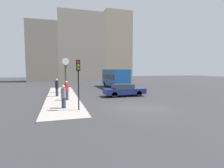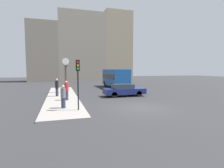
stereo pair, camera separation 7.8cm
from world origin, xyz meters
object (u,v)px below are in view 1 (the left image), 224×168
(bus_distant, at_px, (115,77))
(street_clock, at_px, (66,75))
(sedan_car, at_px, (124,90))
(pedestrian_black_jacket, at_px, (57,87))
(traffic_light_near, at_px, (78,74))
(pedestrian_grey_jacket, at_px, (64,97))
(pedestrian_red_top, at_px, (67,91))

(bus_distant, relative_size, street_clock, 1.71)
(sedan_car, relative_size, pedestrian_black_jacket, 2.41)
(bus_distant, height_order, traffic_light_near, traffic_light_near)
(bus_distant, xyz_separation_m, street_clock, (-7.90, -5.07, 0.61))
(sedan_car, relative_size, pedestrian_grey_jacket, 2.64)
(traffic_light_near, xyz_separation_m, street_clock, (-0.46, 9.73, -0.31))
(sedan_car, distance_m, pedestrian_red_top, 6.24)
(pedestrian_grey_jacket, bearing_deg, bus_distant, 58.72)
(bus_distant, height_order, pedestrian_red_top, bus_distant)
(pedestrian_red_top, bearing_deg, pedestrian_black_jacket, 107.60)
(sedan_car, bearing_deg, bus_distant, 77.85)
(pedestrian_black_jacket, bearing_deg, traffic_light_near, -78.01)
(sedan_car, bearing_deg, pedestrian_grey_jacket, -144.08)
(traffic_light_near, relative_size, pedestrian_grey_jacket, 2.05)
(sedan_car, xyz_separation_m, pedestrian_red_top, (-6.09, -1.31, 0.30))
(pedestrian_red_top, bearing_deg, traffic_light_near, -81.70)
(sedan_car, xyz_separation_m, bus_distant, (1.98, 9.19, 0.98))
(pedestrian_grey_jacket, relative_size, pedestrian_red_top, 0.96)
(street_clock, relative_size, pedestrian_grey_jacket, 2.52)
(traffic_light_near, bearing_deg, sedan_car, 45.79)
(sedan_car, height_order, pedestrian_red_top, pedestrian_red_top)
(street_clock, relative_size, pedestrian_black_jacket, 2.31)
(traffic_light_near, xyz_separation_m, pedestrian_red_top, (-0.63, 4.30, -1.60))
(street_clock, xyz_separation_m, pedestrian_red_top, (-0.17, -5.43, -1.29))
(street_clock, bearing_deg, bus_distant, 32.73)
(pedestrian_black_jacket, bearing_deg, sedan_car, -11.47)
(bus_distant, height_order, street_clock, street_clock)
(pedestrian_red_top, bearing_deg, bus_distant, 52.47)
(traffic_light_near, relative_size, pedestrian_red_top, 1.96)
(pedestrian_black_jacket, xyz_separation_m, pedestrian_red_top, (0.86, -2.72, -0.06))
(sedan_car, distance_m, pedestrian_grey_jacket, 7.96)
(sedan_car, distance_m, bus_distant, 9.45)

